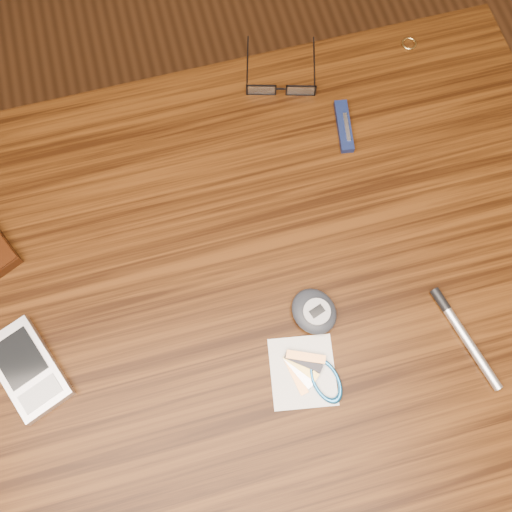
{
  "coord_description": "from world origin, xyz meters",
  "views": [
    {
      "loc": [
        -0.03,
        -0.21,
        1.47
      ],
      "look_at": [
        0.04,
        0.03,
        0.76
      ],
      "focal_mm": 40.0,
      "sensor_mm": 36.0,
      "label": 1
    }
  ],
  "objects_px": {
    "pedometer": "(314,311)",
    "pocket_knife": "(344,126)",
    "notepad_keys": "(314,375)",
    "silver_pen": "(460,330)",
    "desk": "(238,306)",
    "eyeglasses": "(281,87)",
    "pda_phone": "(27,369)"
  },
  "relations": [
    {
      "from": "desk",
      "to": "pocket_knife",
      "type": "bearing_deg",
      "value": 42.43
    },
    {
      "from": "notepad_keys",
      "to": "pedometer",
      "type": "bearing_deg",
      "value": 73.56
    },
    {
      "from": "pda_phone",
      "to": "silver_pen",
      "type": "bearing_deg",
      "value": -9.66
    },
    {
      "from": "desk",
      "to": "pda_phone",
      "type": "xyz_separation_m",
      "value": [
        -0.28,
        -0.04,
        0.11
      ]
    },
    {
      "from": "pocket_knife",
      "to": "pedometer",
      "type": "bearing_deg",
      "value": -115.72
    },
    {
      "from": "eyeglasses",
      "to": "notepad_keys",
      "type": "relative_size",
      "value": 1.28
    },
    {
      "from": "eyeglasses",
      "to": "pocket_knife",
      "type": "height_order",
      "value": "eyeglasses"
    },
    {
      "from": "desk",
      "to": "silver_pen",
      "type": "relative_size",
      "value": 7.01
    },
    {
      "from": "pedometer",
      "to": "pocket_knife",
      "type": "bearing_deg",
      "value": 64.28
    },
    {
      "from": "pedometer",
      "to": "pocket_knife",
      "type": "height_order",
      "value": "pedometer"
    },
    {
      "from": "silver_pen",
      "to": "notepad_keys",
      "type": "bearing_deg",
      "value": -178.15
    },
    {
      "from": "eyeglasses",
      "to": "notepad_keys",
      "type": "bearing_deg",
      "value": -100.04
    },
    {
      "from": "pda_phone",
      "to": "pocket_knife",
      "type": "bearing_deg",
      "value": 25.38
    },
    {
      "from": "notepad_keys",
      "to": "silver_pen",
      "type": "relative_size",
      "value": 0.71
    },
    {
      "from": "desk",
      "to": "notepad_keys",
      "type": "relative_size",
      "value": 9.86
    },
    {
      "from": "pda_phone",
      "to": "notepad_keys",
      "type": "distance_m",
      "value": 0.36
    },
    {
      "from": "pda_phone",
      "to": "silver_pen",
      "type": "distance_m",
      "value": 0.55
    },
    {
      "from": "notepad_keys",
      "to": "desk",
      "type": "bearing_deg",
      "value": 115.91
    },
    {
      "from": "desk",
      "to": "eyeglasses",
      "type": "distance_m",
      "value": 0.33
    },
    {
      "from": "pedometer",
      "to": "notepad_keys",
      "type": "height_order",
      "value": "pedometer"
    },
    {
      "from": "silver_pen",
      "to": "eyeglasses",
      "type": "bearing_deg",
      "value": 106.82
    },
    {
      "from": "eyeglasses",
      "to": "pedometer",
      "type": "xyz_separation_m",
      "value": [
        -0.05,
        -0.34,
        0.0
      ]
    },
    {
      "from": "pedometer",
      "to": "desk",
      "type": "bearing_deg",
      "value": 145.79
    },
    {
      "from": "eyeglasses",
      "to": "pda_phone",
      "type": "bearing_deg",
      "value": -142.81
    },
    {
      "from": "desk",
      "to": "eyeglasses",
      "type": "bearing_deg",
      "value": 63.26
    },
    {
      "from": "pda_phone",
      "to": "silver_pen",
      "type": "relative_size",
      "value": 0.94
    },
    {
      "from": "notepad_keys",
      "to": "pda_phone",
      "type": "bearing_deg",
      "value": 164.02
    },
    {
      "from": "pda_phone",
      "to": "pocket_knife",
      "type": "distance_m",
      "value": 0.54
    },
    {
      "from": "eyeglasses",
      "to": "pda_phone",
      "type": "xyz_separation_m",
      "value": [
        -0.42,
        -0.32,
        -0.0
      ]
    },
    {
      "from": "eyeglasses",
      "to": "silver_pen",
      "type": "xyz_separation_m",
      "value": [
        0.12,
        -0.41,
        -0.0
      ]
    },
    {
      "from": "pedometer",
      "to": "pda_phone",
      "type": "bearing_deg",
      "value": 176.56
    },
    {
      "from": "pedometer",
      "to": "pocket_knife",
      "type": "distance_m",
      "value": 0.28
    }
  ]
}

